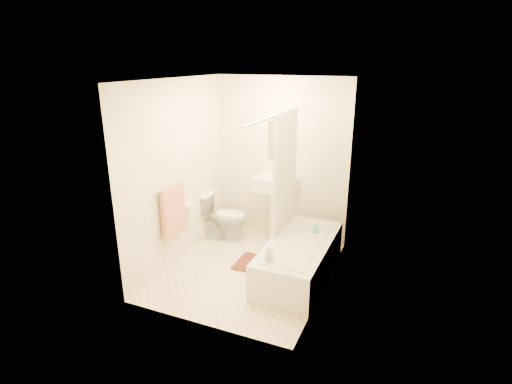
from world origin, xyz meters
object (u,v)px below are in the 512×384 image
at_px(toilet, 223,216).
at_px(bathtub, 299,259).
at_px(sink, 275,206).
at_px(soap_bottle, 269,253).
at_px(bath_mat, 261,265).

height_order(toilet, bathtub, toilet).
height_order(sink, bathtub, sink).
distance_m(toilet, sink, 0.79).
bearing_deg(soap_bottle, toilet, 135.10).
distance_m(bathtub, soap_bottle, 0.71).
relative_size(toilet, soap_bottle, 3.63).
relative_size(bathtub, soap_bottle, 8.22).
relative_size(sink, bathtub, 0.66).
height_order(sink, soap_bottle, sink).
bearing_deg(bath_mat, soap_bottle, -60.53).
bearing_deg(bathtub, sink, 127.56).
xyz_separation_m(sink, bath_mat, (0.12, -0.82, -0.53)).
height_order(bath_mat, soap_bottle, soap_bottle).
bearing_deg(soap_bottle, bath_mat, 119.47).
bearing_deg(sink, bath_mat, -71.67).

